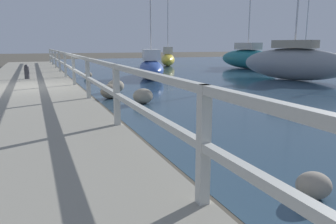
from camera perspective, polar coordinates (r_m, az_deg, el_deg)
The scene contains 14 objects.
ground_plane at distance 12.29m, azimuth -23.07°, elevation 2.51°, with size 120.00×120.00×0.00m, color #4C473D.
dock_walkway at distance 12.27m, azimuth -23.13°, elevation 3.28°, with size 3.30×36.00×0.33m.
railing at distance 12.26m, azimuth -16.15°, elevation 8.04°, with size 0.10×32.50×1.09m.
boulder_near_dock at distance 9.93m, azimuth -4.38°, elevation 2.79°, with size 0.61×0.55×0.46m.
boulder_mid_strip at distance 11.00m, azimuth -10.07°, elevation 3.55°, with size 0.64×0.57×0.48m.
boulder_far_strip at distance 12.41m, azimuth -9.11°, elevation 4.48°, with size 0.63×0.57×0.47m.
boulder_downstream at distance 4.23m, azimuth 24.02°, elevation -11.59°, with size 0.42×0.38×0.31m.
boulder_water_edge at distance 18.00m, azimuth -13.78°, elevation 6.28°, with size 0.46×0.41×0.34m.
mooring_bollard at distance 15.13m, azimuth -23.39°, elevation 6.48°, with size 0.20×0.20×0.61m.
sailboat_gray at distance 17.69m, azimuth 21.01°, elevation 8.00°, with size 3.13×5.70×5.62m.
sailboat_white at distance 34.07m, azimuth 22.64°, elevation 8.99°, with size 3.21×5.10×7.04m.
sailboat_teal at distance 25.33m, azimuth 13.68°, elevation 9.13°, with size 2.19×5.66×5.23m.
sailboat_yellow at distance 27.88m, azimuth -0.02°, elevation 9.30°, with size 2.55×4.18×6.23m.
sailboat_blue at distance 17.85m, azimuth -2.96°, elevation 7.93°, with size 2.40×4.96×7.82m.
Camera 1 is at (0.21, -12.16, 1.76)m, focal length 35.00 mm.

